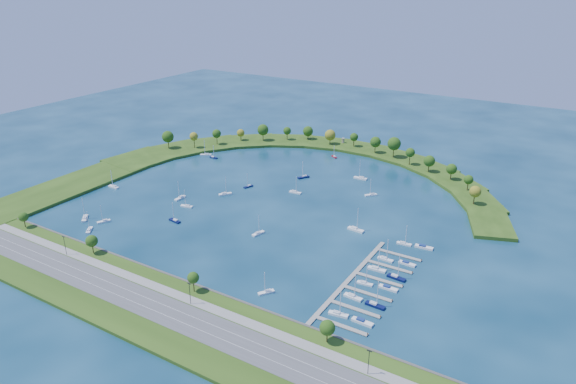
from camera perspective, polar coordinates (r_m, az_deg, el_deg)
The scene contains 37 objects.
ground at distance 323.55m, azimuth -1.22°, elevation -0.77°, with size 700.00×700.00×0.00m, color #07293F.
south_shoreline at distance 241.00m, azimuth -17.32°, elevation -10.56°, with size 420.00×43.10×11.60m.
breakwater at distance 384.83m, azimuth -3.17°, elevation 3.28°, with size 286.74×247.64×2.00m.
breakwater_trees at distance 399.58m, azimuth 3.76°, elevation 5.45°, with size 240.42×87.85×15.64m.
harbor_tower at distance 427.87m, azimuth 6.06°, elevation 5.65°, with size 2.60×2.60×4.03m.
dock_system at distance 240.57m, azimuth 8.36°, elevation -9.90°, with size 24.28×82.00×1.60m.
moored_boat_0 at distance 331.61m, azimuth -6.91°, elevation -0.16°, with size 6.87×7.97×12.15m.
moored_boat_1 at distance 311.22m, azimuth -19.55°, elevation -2.99°, with size 5.10×7.39×10.66m.
moored_boat_2 at distance 356.79m, azimuth 1.72°, elevation 1.69°, with size 6.45×8.34×12.32m.
moored_boat_3 at distance 231.97m, azimuth -2.39°, elevation -10.85°, with size 5.87×7.22×10.81m.
moored_boat_4 at distance 332.04m, azimuth 9.10°, elevation -0.26°, with size 7.10×7.11×11.53m.
moored_boat_5 at distance 399.03m, azimuth 5.09°, elevation 3.92°, with size 6.29×5.23×9.47m.
moored_boat_6 at distance 399.71m, azimuth -8.18°, elevation 3.81°, with size 7.22×2.64×10.38m.
moored_boat_7 at distance 330.14m, azimuth -11.74°, elevation -0.60°, with size 2.49×8.39×12.27m.
moored_boat_8 at distance 342.01m, azimuth -4.37°, elevation 0.66°, with size 3.99×7.03×9.96m.
moored_boat_9 at distance 317.89m, azimuth -11.06°, elevation -1.49°, with size 7.76×3.50×11.03m.
moored_boat_10 at distance 331.84m, azimuth 0.80°, elevation 0.03°, with size 8.11×2.80×11.71m.
moored_boat_11 at distance 406.72m, azimuth -8.98°, elevation 4.11°, with size 8.35×6.73×12.47m.
moored_boat_12 at distance 358.98m, azimuth -18.59°, elevation 0.59°, with size 8.32×2.66×12.10m.
moored_boat_13 at distance 286.29m, azimuth 7.43°, elevation -4.05°, with size 9.63×3.59×13.83m.
moored_boat_14 at distance 303.49m, azimuth -20.97°, elevation -3.87°, with size 6.43×7.43×11.34m.
moored_boat_15 at distance 318.54m, azimuth -21.39°, elevation -2.65°, with size 7.87×8.23×13.08m.
moored_boat_16 at distance 280.45m, azimuth -3.29°, elevation -4.50°, with size 3.93×8.00×11.33m.
moored_boat_17 at distance 357.96m, azimuth 7.96°, elevation 1.55°, with size 9.38×3.14×13.58m.
moored_boat_18 at distance 300.87m, azimuth -12.32°, elevation -3.04°, with size 8.23×3.40×11.74m.
docked_boat_0 at distance 219.54m, azimuth 5.53°, elevation -13.13°, with size 8.55×3.44×12.21m.
docked_boat_1 at distance 216.66m, azimuth 8.13°, elevation -13.90°, with size 9.18×2.96×1.85m.
docked_boat_2 at distance 230.36m, azimuth 7.14°, elevation -11.29°, with size 8.58×3.03×12.38m.
docked_boat_3 at distance 226.62m, azimuth 9.52°, elevation -12.08°, with size 8.77×2.80×12.75m.
docked_boat_4 at distance 240.18m, azimuth 8.42°, elevation -9.82°, with size 7.44×2.69×10.70m.
docked_boat_5 at distance 238.72m, azimuth 10.92°, elevation -10.29°, with size 8.66×2.43×1.77m.
docked_boat_6 at distance 251.39m, azimuth 9.70°, elevation -8.28°, with size 8.91×2.84×12.96m.
docked_boat_7 at distance 246.71m, azimuth 11.79°, elevation -9.11°, with size 9.00×3.31×12.94m.
docked_boat_8 at distance 260.43m, azimuth 10.63°, elevation -7.19°, with size 8.05×2.75×11.63m.
docked_boat_9 at distance 258.96m, azimuth 12.91°, elevation -7.65°, with size 8.46×2.77×1.70m.
docked_boat_10 at distance 276.45m, azimuth 12.61°, elevation -5.49°, with size 7.78×2.82×11.19m.
docked_boat_11 at distance 275.45m, azimuth 14.67°, elevation -5.86°, with size 9.35×3.33×1.87m.
Camera 1 is at (159.56, -250.00, 129.34)m, focal length 32.42 mm.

